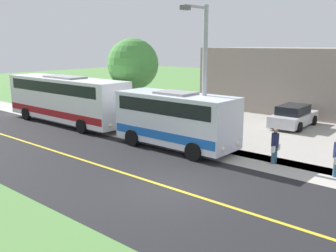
{
  "coord_description": "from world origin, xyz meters",
  "views": [
    {
      "loc": [
        10.36,
        8.71,
        5.39
      ],
      "look_at": [
        -3.5,
        -3.14,
        1.4
      ],
      "focal_mm": 40.4,
      "sensor_mm": 36.0,
      "label": 1
    }
  ],
  "objects_px": {
    "pedestrian_waiting": "(275,145)",
    "commercial_building": "(336,80)",
    "shuttle_bus_front": "(176,118)",
    "street_light_pole": "(203,73)",
    "transit_bus_rear": "(66,98)",
    "parked_car_near": "(293,116)",
    "tree_curbside": "(133,65)"
  },
  "relations": [
    {
      "from": "pedestrian_waiting",
      "to": "street_light_pole",
      "type": "xyz_separation_m",
      "value": [
        0.59,
        -3.66,
        3.13
      ]
    },
    {
      "from": "transit_bus_rear",
      "to": "parked_car_near",
      "type": "height_order",
      "value": "transit_bus_rear"
    },
    {
      "from": "shuttle_bus_front",
      "to": "tree_curbside",
      "type": "relative_size",
      "value": 1.17
    },
    {
      "from": "street_light_pole",
      "to": "tree_curbside",
      "type": "distance_m",
      "value": 7.91
    },
    {
      "from": "shuttle_bus_front",
      "to": "pedestrian_waiting",
      "type": "relative_size",
      "value": 4.15
    },
    {
      "from": "transit_bus_rear",
      "to": "commercial_building",
      "type": "height_order",
      "value": "commercial_building"
    },
    {
      "from": "street_light_pole",
      "to": "tree_curbside",
      "type": "bearing_deg",
      "value": -108.7
    },
    {
      "from": "pedestrian_waiting",
      "to": "commercial_building",
      "type": "distance_m",
      "value": 16.2
    },
    {
      "from": "transit_bus_rear",
      "to": "street_light_pole",
      "type": "relative_size",
      "value": 1.47
    },
    {
      "from": "commercial_building",
      "to": "transit_bus_rear",
      "type": "bearing_deg",
      "value": -36.25
    },
    {
      "from": "pedestrian_waiting",
      "to": "commercial_building",
      "type": "bearing_deg",
      "value": -171.59
    },
    {
      "from": "transit_bus_rear",
      "to": "tree_curbside",
      "type": "relative_size",
      "value": 1.84
    },
    {
      "from": "street_light_pole",
      "to": "tree_curbside",
      "type": "xyz_separation_m",
      "value": [
        -2.54,
        -7.49,
        0.03
      ]
    },
    {
      "from": "street_light_pole",
      "to": "shuttle_bus_front",
      "type": "bearing_deg",
      "value": -73.81
    },
    {
      "from": "commercial_building",
      "to": "street_light_pole",
      "type": "bearing_deg",
      "value": -4.5
    },
    {
      "from": "shuttle_bus_front",
      "to": "tree_curbside",
      "type": "bearing_deg",
      "value": -115.74
    },
    {
      "from": "shuttle_bus_front",
      "to": "street_light_pole",
      "type": "distance_m",
      "value": 2.77
    },
    {
      "from": "pedestrian_waiting",
      "to": "parked_car_near",
      "type": "distance_m",
      "value": 8.53
    },
    {
      "from": "pedestrian_waiting",
      "to": "tree_curbside",
      "type": "xyz_separation_m",
      "value": [
        -1.94,
        -11.15,
        3.16
      ]
    },
    {
      "from": "pedestrian_waiting",
      "to": "street_light_pole",
      "type": "relative_size",
      "value": 0.23
    },
    {
      "from": "transit_bus_rear",
      "to": "parked_car_near",
      "type": "relative_size",
      "value": 2.38
    },
    {
      "from": "tree_curbside",
      "to": "commercial_building",
      "type": "xyz_separation_m",
      "value": [
        -14.0,
        8.79,
        -1.5
      ]
    },
    {
      "from": "shuttle_bus_front",
      "to": "transit_bus_rear",
      "type": "relative_size",
      "value": 0.63
    },
    {
      "from": "street_light_pole",
      "to": "tree_curbside",
      "type": "relative_size",
      "value": 1.25
    },
    {
      "from": "shuttle_bus_front",
      "to": "commercial_building",
      "type": "xyz_separation_m",
      "value": [
        -16.94,
        2.7,
        0.88
      ]
    },
    {
      "from": "pedestrian_waiting",
      "to": "parked_car_near",
      "type": "relative_size",
      "value": 0.36
    },
    {
      "from": "shuttle_bus_front",
      "to": "parked_car_near",
      "type": "distance_m",
      "value": 9.55
    },
    {
      "from": "shuttle_bus_front",
      "to": "parked_car_near",
      "type": "bearing_deg",
      "value": 164.41
    },
    {
      "from": "commercial_building",
      "to": "parked_car_near",
      "type": "bearing_deg",
      "value": -1.04
    },
    {
      "from": "parked_car_near",
      "to": "tree_curbside",
      "type": "relative_size",
      "value": 0.77
    },
    {
      "from": "transit_bus_rear",
      "to": "commercial_building",
      "type": "xyz_separation_m",
      "value": [
        -16.9,
        12.39,
        0.74
      ]
    },
    {
      "from": "pedestrian_waiting",
      "to": "commercial_building",
      "type": "height_order",
      "value": "commercial_building"
    }
  ]
}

